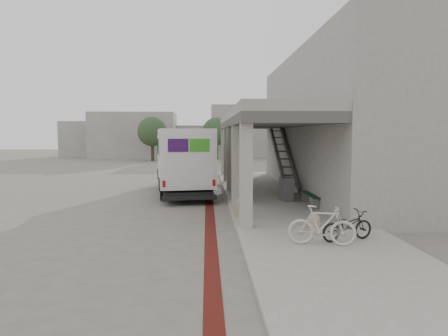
{
  "coord_description": "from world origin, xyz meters",
  "views": [
    {
      "loc": [
        0.9,
        -15.65,
        3.02
      ],
      "look_at": [
        1.6,
        0.59,
        1.6
      ],
      "focal_mm": 32.0,
      "sensor_mm": 36.0,
      "label": 1
    }
  ],
  "objects_px": {
    "utility_cabinet": "(286,189)",
    "bicycle_black": "(347,226)",
    "bench": "(312,197)",
    "fedex_truck": "(183,159)",
    "bicycle_cream": "(322,225)"
  },
  "relations": [
    {
      "from": "bicycle_cream",
      "to": "bicycle_black",
      "type": "bearing_deg",
      "value": -50.55
    },
    {
      "from": "bicycle_black",
      "to": "fedex_truck",
      "type": "bearing_deg",
      "value": 9.8
    },
    {
      "from": "bicycle_black",
      "to": "bicycle_cream",
      "type": "xyz_separation_m",
      "value": [
        -0.82,
        -0.42,
        0.11
      ]
    },
    {
      "from": "bicycle_cream",
      "to": "bench",
      "type": "bearing_deg",
      "value": -0.31
    },
    {
      "from": "fedex_truck",
      "to": "utility_cabinet",
      "type": "relative_size",
      "value": 7.72
    },
    {
      "from": "utility_cabinet",
      "to": "bicycle_cream",
      "type": "height_order",
      "value": "bicycle_cream"
    },
    {
      "from": "fedex_truck",
      "to": "bicycle_cream",
      "type": "distance_m",
      "value": 10.89
    },
    {
      "from": "bench",
      "to": "bicycle_black",
      "type": "bearing_deg",
      "value": -96.18
    },
    {
      "from": "bicycle_cream",
      "to": "fedex_truck",
      "type": "bearing_deg",
      "value": 34.97
    },
    {
      "from": "fedex_truck",
      "to": "bicycle_cream",
      "type": "xyz_separation_m",
      "value": [
        4.18,
        -10.0,
        -1.07
      ]
    },
    {
      "from": "bench",
      "to": "bicycle_cream",
      "type": "xyz_separation_m",
      "value": [
        -1.27,
        -5.68,
        0.2
      ]
    },
    {
      "from": "utility_cabinet",
      "to": "bicycle_cream",
      "type": "distance_m",
      "value": 6.83
    },
    {
      "from": "utility_cabinet",
      "to": "bicycle_black",
      "type": "distance_m",
      "value": 6.4
    },
    {
      "from": "fedex_truck",
      "to": "bicycle_black",
      "type": "relative_size",
      "value": 4.97
    },
    {
      "from": "utility_cabinet",
      "to": "bicycle_black",
      "type": "xyz_separation_m",
      "value": [
        0.39,
        -6.39,
        -0.09
      ]
    }
  ]
}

